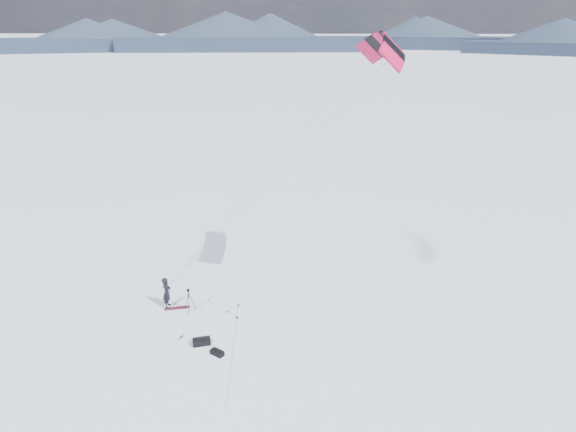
# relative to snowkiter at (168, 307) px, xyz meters

# --- Properties ---
(ground) EXTENTS (1800.00, 1800.00, 0.00)m
(ground) POSITION_rel_snowkiter_xyz_m (0.68, -1.46, 0.00)
(ground) COLOR white
(horizon_hills) EXTENTS (704.47, 706.88, 10.41)m
(horizon_hills) POSITION_rel_snowkiter_xyz_m (0.68, -1.46, 4.59)
(horizon_hills) COLOR #1F293C
(horizon_hills) RESTS_ON ground
(snow_tracks) EXTENTS (13.93, 9.84, 0.01)m
(snow_tracks) POSITION_rel_snowkiter_xyz_m (-1.29, -1.37, 0.00)
(snow_tracks) COLOR silver
(snow_tracks) RESTS_ON ground
(snowkiter) EXTENTS (0.50, 0.71, 1.87)m
(snowkiter) POSITION_rel_snowkiter_xyz_m (0.00, 0.00, 0.00)
(snowkiter) COLOR black
(snowkiter) RESTS_ON ground
(snowboard) EXTENTS (1.47, 0.64, 0.04)m
(snowboard) POSITION_rel_snowkiter_xyz_m (0.56, -0.13, 0.02)
(snowboard) COLOR maroon
(snowboard) RESTS_ON ground
(tripod) EXTENTS (0.70, 0.63, 1.43)m
(tripod) POSITION_rel_snowkiter_xyz_m (1.37, -0.38, 0.92)
(tripod) COLOR black
(tripod) RESTS_ON ground
(gear_bag_a) EXTENTS (0.98, 0.67, 0.40)m
(gear_bag_a) POSITION_rel_snowkiter_xyz_m (2.77, -3.32, 0.18)
(gear_bag_a) COLOR black
(gear_bag_a) RESTS_ON ground
(gear_bag_b) EXTENTS (0.76, 0.63, 0.31)m
(gear_bag_b) POSITION_rel_snowkiter_xyz_m (3.74, -4.08, 0.14)
(gear_bag_b) COLOR black
(gear_bag_b) RESTS_ON ground
(power_kite) EXTENTS (12.59, 5.44, 13.59)m
(power_kite) POSITION_rel_snowkiter_xyz_m (11.40, 1.53, 13.98)
(power_kite) COLOR #CD1142
(power_kite) RESTS_ON ground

